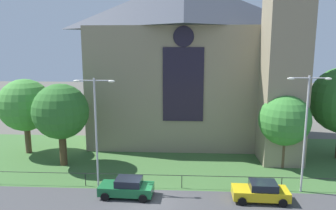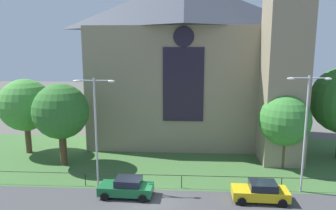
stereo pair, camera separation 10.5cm
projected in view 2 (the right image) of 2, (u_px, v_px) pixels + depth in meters
ground at (160, 157)px, 33.41m from camera, size 160.00×160.00×0.00m
grass_verge at (158, 164)px, 31.44m from camera, size 120.00×20.00×0.01m
church_building at (190, 59)px, 38.21m from camera, size 23.20×16.20×26.00m
iron_railing at (182, 177)px, 25.73m from camera, size 32.83×0.07×1.13m
tree_left_far at (26, 105)px, 34.01m from camera, size 5.73×5.73×8.32m
tree_left_near at (61, 112)px, 30.27m from camera, size 5.44×5.44×8.21m
tree_right_near at (285, 120)px, 29.77m from camera, size 4.94×4.94×7.21m
streetlamp_near at (96, 120)px, 25.20m from camera, size 3.37×0.26×9.20m
streetlamp_far at (306, 121)px, 24.22m from camera, size 3.37×0.26×9.48m
parked_car_green at (127, 187)px, 24.32m from camera, size 4.28×2.18×1.51m
parked_car_yellow at (261, 192)px, 23.58m from camera, size 4.25×2.13×1.51m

